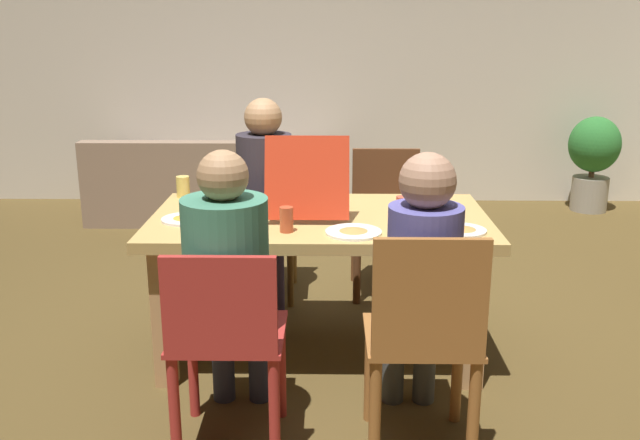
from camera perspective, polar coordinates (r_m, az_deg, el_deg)
name	(u,v)px	position (r m, az deg, el deg)	size (l,w,h in m)	color
ground_plane	(320,351)	(3.74, -0.02, -10.63)	(20.00, 20.00, 0.00)	#4F3D1D
back_wall	(325,47)	(6.67, 0.41, 13.93)	(6.81, 0.12, 2.89)	beige
dining_table	(320,237)	(3.51, -0.02, -1.42)	(1.67, 0.93, 0.74)	tan
chair_0	(226,340)	(2.76, -7.68, -9.71)	(0.44, 0.43, 0.87)	#AA2C27
person_0	(229,271)	(2.79, -7.45, -4.19)	(0.33, 0.54, 1.21)	#2E3448
chair_1	(267,213)	(4.41, -4.39, 0.60)	(0.38, 0.46, 0.93)	brown
person_1	(264,183)	(4.22, -4.62, 3.05)	(0.33, 0.51, 1.24)	#362C4C
chair_2	(424,339)	(2.72, 8.48, -9.63)	(0.44, 0.42, 0.94)	#995E2C
person_2	(421,274)	(2.79, 8.23, -4.42)	(0.29, 0.53, 1.21)	#414443
chair_3	(386,216)	(4.46, 5.43, 0.35)	(0.45, 0.46, 0.89)	brown
pizza_box_0	(308,200)	(3.57, -0.95, 1.68)	(0.40, 0.54, 0.41)	red
plate_0	(462,229)	(3.27, 11.49, -0.76)	(0.23, 0.23, 0.03)	white
plate_1	(353,231)	(3.19, 2.75, -0.93)	(0.26, 0.26, 0.03)	white
plate_2	(186,218)	(3.45, -10.92, 0.13)	(0.23, 0.23, 0.03)	white
plate_3	(220,200)	(3.79, -8.18, 1.63)	(0.25, 0.25, 0.03)	white
drinking_glass_0	(403,207)	(3.47, 6.76, 1.08)	(0.07, 0.07, 0.10)	#BC4A33
drinking_glass_1	(224,201)	(3.50, -7.81, 1.54)	(0.06, 0.06, 0.14)	#D9C95A
drinking_glass_2	(183,187)	(3.91, -11.12, 2.68)	(0.07, 0.07, 0.12)	#E0C35A
drinking_glass_3	(286,219)	(3.20, -2.75, 0.04)	(0.06, 0.06, 0.12)	#B5492A
couch	(217,188)	(6.24, -8.43, 2.64)	(2.14, 0.90, 0.72)	#8A705A
potted_plant	(593,156)	(6.79, 21.42, 4.86)	(0.45, 0.45, 0.86)	gray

